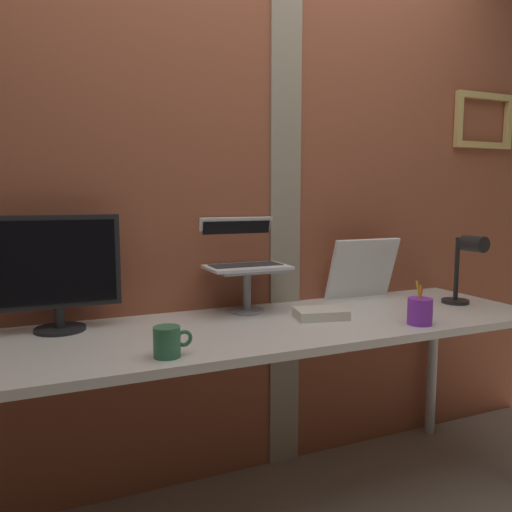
# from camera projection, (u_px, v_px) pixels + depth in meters

# --- Properties ---
(ground_plane) EXTENTS (6.00, 6.00, 0.00)m
(ground_plane) POSITION_uv_depth(u_px,v_px,m) (273.00, 508.00, 2.04)
(ground_plane) COLOR gray
(brick_wall_back) EXTENTS (3.48, 0.16, 2.52)m
(brick_wall_back) POSITION_uv_depth(u_px,v_px,m) (238.00, 194.00, 2.23)
(brick_wall_back) COLOR brown
(brick_wall_back) RESTS_ON ground_plane
(desk) EXTENTS (2.29, 0.67, 0.77)m
(desk) POSITION_uv_depth(u_px,v_px,m) (266.00, 342.00, 1.93)
(desk) COLOR silver
(desk) RESTS_ON ground_plane
(monitor) EXTENTS (0.44, 0.18, 0.42)m
(monitor) POSITION_uv_depth(u_px,v_px,m) (57.00, 267.00, 1.80)
(monitor) COLOR black
(monitor) RESTS_ON desk
(laptop_stand) EXTENTS (0.28, 0.22, 0.18)m
(laptop_stand) POSITION_uv_depth(u_px,v_px,m) (247.00, 283.00, 2.10)
(laptop_stand) COLOR gray
(laptop_stand) RESTS_ON desk
(laptop) EXTENTS (0.34, 0.27, 0.21)m
(laptop) POSITION_uv_depth(u_px,v_px,m) (241.00, 253.00, 2.15)
(laptop) COLOR white
(laptop) RESTS_ON laptop_stand
(whiteboard_panel) EXTENTS (0.35, 0.11, 0.29)m
(whiteboard_panel) POSITION_uv_depth(u_px,v_px,m) (362.00, 269.00, 2.38)
(whiteboard_panel) COLOR white
(whiteboard_panel) RESTS_ON desk
(desk_lamp) EXTENTS (0.12, 0.20, 0.31)m
(desk_lamp) POSITION_uv_depth(u_px,v_px,m) (467.00, 262.00, 2.22)
(desk_lamp) COLOR black
(desk_lamp) RESTS_ON desk
(pen_cup) EXTENTS (0.09, 0.09, 0.17)m
(pen_cup) POSITION_uv_depth(u_px,v_px,m) (420.00, 311.00, 1.91)
(pen_cup) COLOR purple
(pen_cup) RESTS_ON desk
(coffee_mug) EXTENTS (0.12, 0.08, 0.09)m
(coffee_mug) POSITION_uv_depth(u_px,v_px,m) (168.00, 342.00, 1.52)
(coffee_mug) COLOR #33724C
(coffee_mug) RESTS_ON desk
(paper_clutter_stack) EXTENTS (0.23, 0.18, 0.04)m
(paper_clutter_stack) POSITION_uv_depth(u_px,v_px,m) (321.00, 313.00, 2.01)
(paper_clutter_stack) COLOR silver
(paper_clutter_stack) RESTS_ON desk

